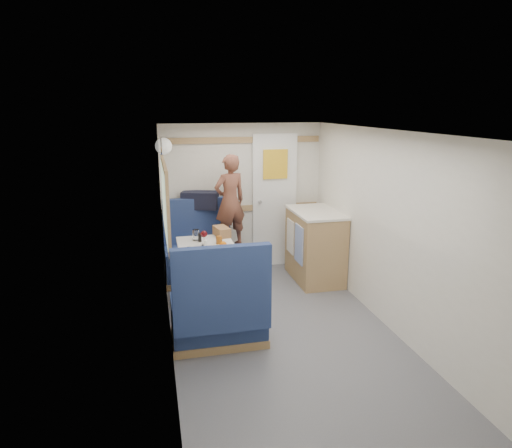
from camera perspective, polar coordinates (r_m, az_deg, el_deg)
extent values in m
plane|color=#515156|center=(4.56, 4.11, -14.65)|extent=(4.50, 4.50, 0.00)
plane|color=silver|center=(3.98, 4.64, 11.33)|extent=(4.50, 4.50, 0.00)
cube|color=silver|center=(6.28, -1.72, 3.36)|extent=(2.20, 0.02, 2.00)
cube|color=silver|center=(3.99, -10.95, -3.55)|extent=(0.02, 4.50, 2.00)
cube|color=silver|center=(4.60, 17.56, -1.53)|extent=(0.02, 4.50, 2.00)
cube|color=olive|center=(6.29, -1.68, 1.98)|extent=(2.15, 0.02, 0.08)
cube|color=olive|center=(6.16, -1.74, 10.46)|extent=(2.15, 0.02, 0.08)
cube|color=gray|center=(4.89, -11.34, 2.83)|extent=(0.04, 1.30, 0.72)
cube|color=white|center=(6.37, 2.31, 2.86)|extent=(0.62, 0.04, 1.86)
cube|color=gold|center=(6.25, 2.43, 7.48)|extent=(0.34, 0.03, 0.40)
cylinder|color=silver|center=(6.26, 0.49, 2.86)|extent=(0.04, 0.10, 0.04)
cube|color=white|center=(5.06, -6.16, -3.02)|extent=(0.62, 0.92, 0.04)
cylinder|color=silver|center=(5.18, -6.05, -6.71)|extent=(0.08, 0.08, 0.66)
cylinder|color=silver|center=(5.31, -5.95, -10.09)|extent=(0.36, 0.36, 0.03)
cube|color=navy|center=(5.97, -6.97, -5.09)|extent=(0.88, 0.50, 0.45)
cube|color=navy|center=(6.11, -7.38, -0.46)|extent=(0.88, 0.10, 0.80)
cube|color=olive|center=(6.03, -6.92, -6.75)|extent=(0.90, 0.52, 0.08)
cube|color=navy|center=(4.50, -4.72, -11.83)|extent=(0.88, 0.50, 0.45)
cube|color=navy|center=(4.07, -4.27, -8.19)|extent=(0.88, 0.10, 0.80)
cube|color=olive|center=(4.58, -4.67, -13.90)|extent=(0.90, 0.52, 0.08)
cube|color=olive|center=(6.09, -7.49, 1.72)|extent=(0.90, 0.14, 0.04)
sphere|color=white|center=(5.67, -11.48, 9.51)|extent=(0.20, 0.20, 0.20)
cube|color=olive|center=(5.98, 7.38, -2.78)|extent=(0.54, 0.90, 0.90)
cube|color=silver|center=(5.86, 7.53, 1.47)|extent=(0.56, 0.92, 0.03)
cube|color=#5972B2|center=(5.70, 5.39, -2.55)|extent=(0.01, 0.30, 0.48)
cube|color=silver|center=(6.03, 4.32, -1.57)|extent=(0.01, 0.28, 0.44)
imported|color=brown|center=(5.81, -3.28, 2.87)|extent=(0.51, 0.42, 1.19)
cube|color=black|center=(6.07, -7.00, 2.98)|extent=(0.52, 0.37, 0.23)
cube|color=silver|center=(4.98, -4.20, -2.91)|extent=(0.38, 0.43, 0.02)
sphere|color=orange|center=(4.91, -4.12, -2.60)|extent=(0.08, 0.08, 0.08)
cube|color=#D3BD7A|center=(4.91, -4.92, -2.87)|extent=(0.10, 0.06, 0.03)
cylinder|color=white|center=(5.10, -6.50, -2.62)|extent=(0.06, 0.06, 0.01)
cylinder|color=white|center=(5.08, -6.51, -2.06)|extent=(0.01, 0.01, 0.10)
sphere|color=#44070C|center=(5.06, -6.54, -1.25)|extent=(0.08, 0.08, 0.08)
cylinder|color=silver|center=(4.72, -8.32, -3.50)|extent=(0.06, 0.06, 0.10)
cylinder|color=silver|center=(5.29, -7.52, -1.35)|extent=(0.08, 0.08, 0.12)
cylinder|color=#8E4B14|center=(5.06, -4.64, -2.11)|extent=(0.07, 0.07, 0.11)
cylinder|color=black|center=(5.22, -7.04, -1.68)|extent=(0.04, 0.04, 0.10)
cylinder|color=white|center=(4.96, -6.33, -2.55)|extent=(0.04, 0.04, 0.10)
cube|color=brown|center=(5.42, -4.30, -0.94)|extent=(0.19, 0.29, 0.11)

